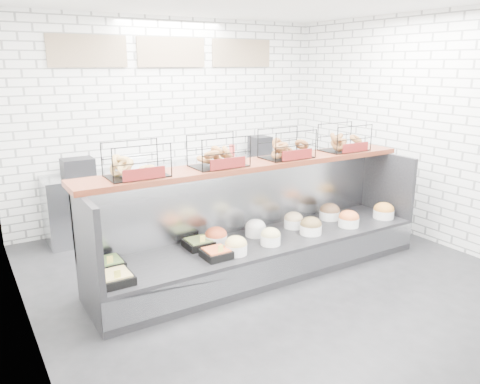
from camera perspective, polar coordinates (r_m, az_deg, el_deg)
ground at (r=5.33m, az=4.75°, el=-10.70°), size 5.50×5.50×0.00m
room_shell at (r=5.29m, az=1.30°, el=12.34°), size 5.02×5.51×3.01m
display_case at (r=5.46m, az=2.81°, el=-6.24°), size 4.00×0.90×1.20m
bagel_shelf at (r=5.30m, az=1.76°, el=4.86°), size 4.10×0.50×0.40m
prep_counter at (r=7.13m, az=-6.84°, el=0.07°), size 4.00×0.60×1.20m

